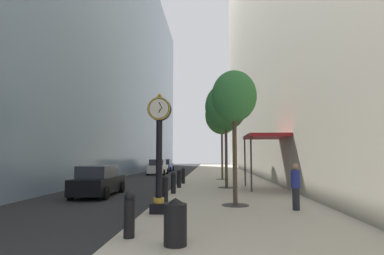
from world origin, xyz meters
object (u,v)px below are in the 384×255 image
at_px(street_clock, 159,147).
at_px(pedestrian_walking, 296,185).
at_px(bollard_nearest, 129,213).
at_px(car_white_far, 158,167).
at_px(street_tree_mid_near, 226,107).
at_px(street_tree_mid_far, 222,115).
at_px(trash_bin, 175,221).
at_px(car_blue_near, 165,165).
at_px(bollard_fourth, 173,182).
at_px(car_black_mid, 99,181).
at_px(bollard_third, 165,188).
at_px(bollard_sixth, 183,175).
at_px(bollard_fifth, 179,178).
at_px(street_tree_near, 234,97).

height_order(street_clock, pedestrian_walking, street_clock).
xyz_separation_m(bollard_nearest, car_white_far, (-4.09, 27.95, 0.11)).
relative_size(bollard_nearest, car_white_far, 0.27).
relative_size(bollard_nearest, street_tree_mid_near, 0.17).
bearing_deg(street_clock, bollard_nearest, -92.89).
relative_size(street_tree_mid_far, car_white_far, 1.71).
distance_m(street_clock, trash_bin, 4.40).
bearing_deg(car_blue_near, bollard_fourth, -80.66).
bearing_deg(street_clock, pedestrian_walking, 10.24).
distance_m(bollard_fourth, trash_bin, 9.67).
height_order(street_clock, car_black_mid, street_clock).
xyz_separation_m(bollard_third, car_white_far, (-4.09, 21.95, 0.11)).
xyz_separation_m(bollard_sixth, car_white_far, (-4.09, 12.93, 0.11)).
height_order(bollard_fourth, trash_bin, bollard_fourth).
height_order(bollard_third, street_tree_mid_near, street_tree_mid_near).
bearing_deg(street_tree_mid_near, bollard_third, -115.61).
relative_size(street_tree_mid_near, street_tree_mid_far, 0.93).
bearing_deg(car_white_far, bollard_fifth, -75.61).
xyz_separation_m(bollard_fourth, car_white_far, (-4.09, 18.94, 0.11)).
height_order(street_clock, street_tree_near, street_tree_near).
bearing_deg(pedestrian_walking, car_white_far, 111.24).
distance_m(bollard_third, bollard_fourth, 3.00).
height_order(bollard_fifth, pedestrian_walking, pedestrian_walking).
xyz_separation_m(bollard_fourth, bollard_fifth, (0.00, 3.00, 0.00)).
distance_m(street_clock, street_tree_mid_near, 9.78).
bearing_deg(bollard_nearest, trash_bin, -25.80).
relative_size(bollard_fifth, car_black_mid, 0.25).
bearing_deg(street_clock, bollard_third, 93.53).
relative_size(bollard_third, trash_bin, 1.08).
distance_m(bollard_third, bollard_fifth, 6.01).
height_order(street_tree_near, pedestrian_walking, street_tree_near).
bearing_deg(bollard_fourth, car_black_mid, -177.39).
bearing_deg(bollard_fourth, street_tree_mid_near, 47.21).
bearing_deg(street_tree_near, car_white_far, 107.26).
relative_size(bollard_fourth, street_tree_mid_near, 0.17).
height_order(bollard_fourth, street_tree_near, street_tree_near).
xyz_separation_m(bollard_third, bollard_fourth, (0.00, 3.00, 0.00)).
relative_size(bollard_third, car_black_mid, 0.25).
bearing_deg(street_clock, bollard_fifth, 91.10).
height_order(bollard_third, bollard_fifth, same).
relative_size(street_clock, bollard_third, 3.74).
xyz_separation_m(street_clock, bollard_third, (-0.17, 2.70, -1.73)).
height_order(street_clock, bollard_nearest, street_clock).
xyz_separation_m(bollard_fourth, street_tree_mid_far, (2.99, 10.28, 4.93)).
xyz_separation_m(bollard_sixth, car_black_mid, (-4.02, -6.19, 0.05)).
bearing_deg(bollard_third, street_tree_mid_far, 77.33).
distance_m(street_clock, bollard_third, 3.22).
distance_m(bollard_fifth, street_tree_mid_near, 5.44).
bearing_deg(car_black_mid, bollard_third, -35.08).
bearing_deg(bollard_fifth, bollard_third, -90.00).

